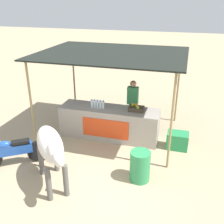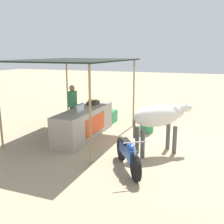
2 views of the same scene
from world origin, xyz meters
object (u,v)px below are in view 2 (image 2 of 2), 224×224
Objects in this scene: vendor_behind_counter at (73,107)px; cooler_box at (110,116)px; cow at (159,117)px; water_barrel at (147,122)px; stall_counter at (85,123)px; motorcycle_parked at (128,153)px; fruit_crate at (93,102)px.

vendor_behind_counter is 2.75× the size of cooler_box.
vendor_behind_counter reaches higher than cow.
stall_counter is at bearing 125.52° from water_barrel.
cow is (-1.85, -0.77, 0.66)m from water_barrel.
vendor_behind_counter is 1.08× the size of motorcycle_parked.
vendor_behind_counter reaches higher than cooler_box.
fruit_crate is 3.54m from motorcycle_parked.
vendor_behind_counter reaches higher than fruit_crate.
stall_counter is 1.82× the size of vendor_behind_counter.
stall_counter is at bearing -126.43° from vendor_behind_counter.
cow is 1.55m from motorcycle_parked.
fruit_crate is 0.58× the size of water_barrel.
water_barrel is 0.46× the size of cow.
cow reaches higher than water_barrel.
stall_counter is at bearing 77.92° from cow.
cow is at bearing -102.08° from stall_counter.
motorcycle_parked is at bearing 161.67° from cow.
motorcycle_parked reaches higher than water_barrel.
stall_counter is 1.96× the size of motorcycle_parked.
cow reaches higher than stall_counter.
vendor_behind_counter is 2.71m from water_barrel.
motorcycle_parked is (-3.98, -2.03, 0.19)m from cooler_box.
cow reaches higher than cooler_box.
cow is at bearing -157.44° from water_barrel.
water_barrel is at bearing -54.48° from stall_counter.
motorcycle_parked is (-1.36, 0.45, -0.60)m from cow.
vendor_behind_counter is (0.56, 0.75, 0.37)m from stall_counter.
cow reaches higher than motorcycle_parked.
vendor_behind_counter is 1.01× the size of cow.
vendor_behind_counter reaches higher than stall_counter.
fruit_crate is at bearing -70.00° from vendor_behind_counter.
water_barrel reaches higher than cooler_box.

